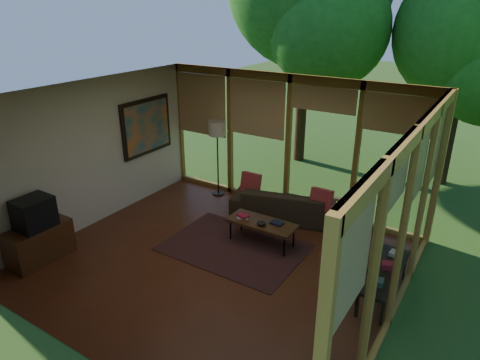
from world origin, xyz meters
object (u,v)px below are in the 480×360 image
Objects in this scene: coffee_table at (262,224)px; sofa at (285,204)px; floor_lamp at (217,133)px; television at (34,213)px; side_console at (376,270)px; media_cabinet at (39,243)px.

sofa is at bearing 95.57° from coffee_table.
television is at bearing -104.26° from floor_lamp.
sofa is 2.08m from floor_lamp.
floor_lamp is 2.49m from coffee_table.
television is (-2.68, -3.47, 0.55)m from sofa.
floor_lamp reaches higher than coffee_table.
side_console reaches higher than coffee_table.
coffee_table is (2.79, 2.37, -0.46)m from television.
media_cabinet is 1.82× the size of television.
side_console is (3.91, -1.68, -1.00)m from floor_lamp.
media_cabinet is 3.97m from floor_lamp.
television is 3.69m from coffee_table.
coffee_table is (1.85, -1.32, -1.01)m from floor_lamp.
media_cabinet is at bearing 37.20° from sofa.
media_cabinet is at bearing -139.84° from coffee_table.
media_cabinet is 0.71× the size of side_console.
media_cabinet reaches higher than side_console.
floor_lamp reaches higher than side_console.
floor_lamp is at bearing 144.47° from coffee_table.
floor_lamp is at bearing 75.74° from television.
sofa is 1.46× the size of side_console.
media_cabinet is 0.83× the size of coffee_table.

